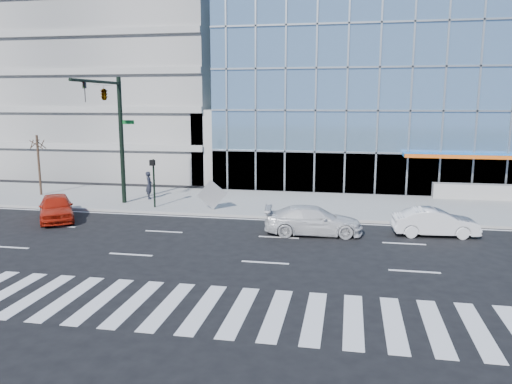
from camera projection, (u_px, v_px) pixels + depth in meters
ground at (279, 237)px, 24.69m from camera, size 160.00×160.00×0.00m
sidewalk at (296, 204)px, 32.42m from camera, size 120.00×8.00×0.15m
theatre_building at (469, 92)px, 45.95m from camera, size 42.00×26.00×15.00m
parking_garage at (124, 69)px, 51.68m from camera, size 24.00×24.00×20.00m
ramp_block at (239, 145)px, 42.65m from camera, size 6.00×8.00×6.00m
tower_backdrop at (174, 8)px, 93.54m from camera, size 14.00×14.00×48.00m
traffic_signal at (109, 109)px, 30.01m from camera, size 1.14×5.74×8.00m
ped_signal_post at (153, 176)px, 30.64m from camera, size 0.30×0.33×3.00m
street_tree_near at (37, 143)px, 34.54m from camera, size 1.10×1.10×4.23m
white_suv at (313, 220)px, 25.17m from camera, size 5.10×2.50×1.43m
white_sedan at (435, 222)px, 24.92m from camera, size 4.26×1.77×1.37m
red_sedan at (56, 207)px, 28.15m from camera, size 3.88×4.63×1.49m
pedestrian at (149, 185)px, 33.55m from camera, size 0.64×0.78×1.86m
tilted_panel at (212, 195)px, 30.21m from camera, size 1.81×0.41×1.83m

